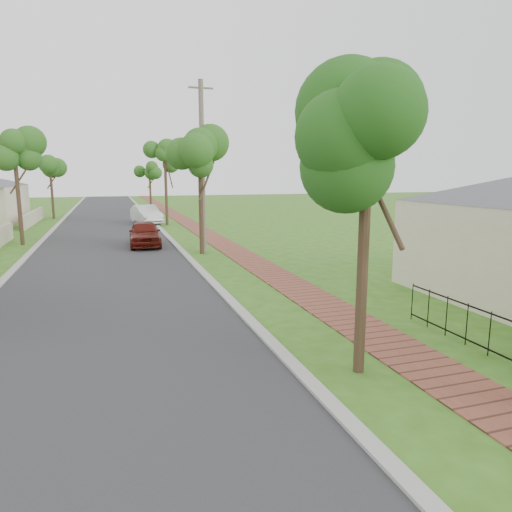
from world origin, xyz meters
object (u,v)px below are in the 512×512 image
parked_car_white (146,215)px  utility_pole (202,167)px  near_tree (368,143)px  parked_car_red (145,234)px

parked_car_white → utility_pole: 14.87m
near_tree → utility_pole: utility_pole is taller
parked_car_red → near_tree: 18.50m
parked_car_white → utility_pole: bearing=-94.1°
utility_pole → near_tree: bearing=-89.6°
near_tree → parked_car_red: bearing=98.9°
parked_car_white → near_tree: near_tree is taller
parked_car_red → utility_pole: 5.29m
parked_car_white → near_tree: size_ratio=0.80×
parked_car_white → utility_pole: utility_pole is taller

